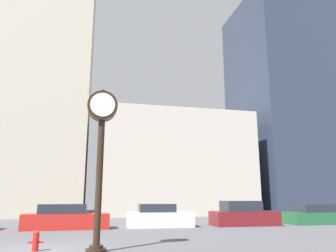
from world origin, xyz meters
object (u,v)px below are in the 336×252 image
Objects in this scene: fire_hydrant_near at (36,241)px; car_white at (159,217)px; car_red at (66,218)px; car_green at (315,216)px; car_maroon at (243,215)px; street_clock at (101,137)px.

car_white is at bearing 54.54° from fire_hydrant_near.
fire_hydrant_near is (-0.40, -7.78, -0.25)m from car_red.
car_white is 6.22× the size of fire_hydrant_near.
car_green is at bearing 1.96° from car_white.
car_green is (5.22, 0.03, -0.10)m from car_maroon.
fire_hydrant_near is at bearing -143.51° from car_maroon.
car_red is at bearing -173.20° from car_white.
fire_hydrant_near is (-16.37, -7.84, -0.21)m from car_green.
car_maroon is at bearing 42.73° from street_clock.
car_maroon is at bearing -179.96° from car_green.
car_maroon is (10.75, 0.04, 0.06)m from car_red.
car_white is at bearing 178.42° from car_maroon.
car_red is 5.38m from car_white.
fire_hydrant_near is (-1.93, 0.70, -3.42)m from street_clock.
street_clock reaches higher than fire_hydrant_near.
car_green is (14.44, 8.55, -3.20)m from street_clock.
car_white is 0.97× the size of car_maroon.
car_green is 6.27× the size of fire_hydrant_near.
car_red is at bearing 179.94° from car_green.
car_red is 10.76m from car_maroon.
car_maroon is at bearing 0.29° from car_white.
car_red is at bearing 100.25° from street_clock.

